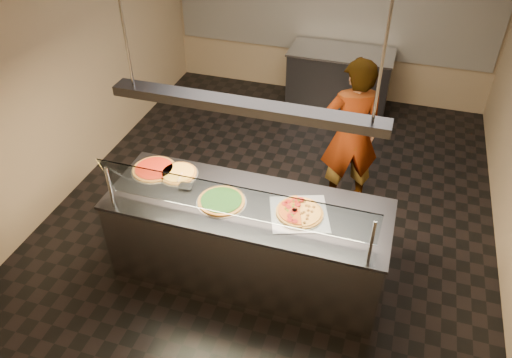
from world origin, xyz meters
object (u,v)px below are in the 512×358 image
(pizza_cheese, at_px, (178,173))
(pizza_spatula, at_px, (182,180))
(perforated_tray, at_px, (299,213))
(half_pizza_pepperoni, at_px, (289,209))
(half_pizza_sausage, at_px, (310,214))
(pizza_spinach, at_px, (222,201))
(heat_lamp_housing, at_px, (246,106))
(serving_counter, at_px, (248,239))
(pizza_tomato, at_px, (154,169))
(prep_table, at_px, (339,80))
(worker, at_px, (351,135))
(sneeze_guard, at_px, (234,202))

(pizza_cheese, height_order, pizza_spatula, pizza_spatula)
(perforated_tray, xyz_separation_m, half_pizza_pepperoni, (-0.10, -0.00, 0.03))
(half_pizza_sausage, xyz_separation_m, pizza_spinach, (-0.83, -0.05, -0.01))
(pizza_spinach, relative_size, heat_lamp_housing, 0.20)
(serving_counter, height_order, pizza_tomato, pizza_tomato)
(half_pizza_pepperoni, distance_m, prep_table, 3.75)
(pizza_cheese, bearing_deg, prep_table, 73.20)
(half_pizza_pepperoni, height_order, pizza_spatula, half_pizza_pepperoni)
(half_pizza_pepperoni, height_order, pizza_tomato, half_pizza_pepperoni)
(perforated_tray, xyz_separation_m, pizza_tomato, (-1.55, 0.22, 0.01))
(prep_table, height_order, worker, worker)
(pizza_spinach, relative_size, pizza_cheese, 1.19)
(sneeze_guard, distance_m, heat_lamp_housing, 0.80)
(half_pizza_pepperoni, bearing_deg, worker, 77.02)
(pizza_spatula, height_order, worker, worker)
(perforated_tray, height_order, worker, worker)
(pizza_spinach, xyz_separation_m, heat_lamp_housing, (0.23, 0.05, 1.00))
(sneeze_guard, distance_m, prep_table, 4.13)
(pizza_tomato, bearing_deg, half_pizza_pepperoni, -8.48)
(half_pizza_pepperoni, relative_size, heat_lamp_housing, 0.20)
(serving_counter, relative_size, half_pizza_pepperoni, 5.69)
(half_pizza_sausage, bearing_deg, serving_counter, -180.00)
(sneeze_guard, bearing_deg, heat_lamp_housing, 90.00)
(serving_counter, distance_m, prep_table, 3.72)
(half_pizza_sausage, distance_m, heat_lamp_housing, 1.16)
(serving_counter, bearing_deg, half_pizza_pepperoni, -0.08)
(sneeze_guard, relative_size, prep_table, 1.57)
(perforated_tray, xyz_separation_m, prep_table, (-0.24, 3.71, -0.47))
(half_pizza_sausage, xyz_separation_m, pizza_tomato, (-1.65, 0.22, -0.01))
(half_pizza_pepperoni, xyz_separation_m, half_pizza_sausage, (0.20, 0.00, -0.01))
(pizza_spinach, xyz_separation_m, prep_table, (0.49, 3.76, -0.48))
(perforated_tray, height_order, pizza_tomato, pizza_tomato)
(pizza_cheese, bearing_deg, pizza_tomato, -178.27)
(pizza_spinach, height_order, worker, worker)
(pizza_cheese, height_order, pizza_tomato, same)
(pizza_cheese, bearing_deg, sneeze_guard, -35.51)
(sneeze_guard, bearing_deg, pizza_spinach, 128.58)
(pizza_cheese, height_order, prep_table, pizza_cheese)
(pizza_spinach, bearing_deg, half_pizza_sausage, 3.48)
(pizza_cheese, bearing_deg, perforated_tray, -9.86)
(prep_table, bearing_deg, sneeze_guard, -93.64)
(pizza_cheese, height_order, worker, worker)
(worker, bearing_deg, serving_counter, 42.73)
(pizza_cheese, bearing_deg, half_pizza_sausage, -9.14)
(half_pizza_sausage, bearing_deg, sneeze_guard, -150.03)
(pizza_cheese, bearing_deg, half_pizza_pepperoni, -10.67)
(pizza_tomato, distance_m, pizza_spatula, 0.37)
(perforated_tray, height_order, pizza_spinach, pizza_spinach)
(pizza_cheese, bearing_deg, serving_counter, -15.72)
(sneeze_guard, relative_size, pizza_spatula, 10.45)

